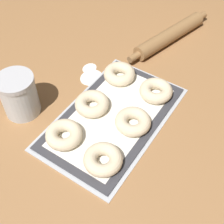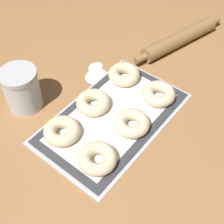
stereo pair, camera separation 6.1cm
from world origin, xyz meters
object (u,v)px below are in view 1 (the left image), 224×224
bagel_back_right (119,74)px  flour_canister (19,95)px  bagel_front_right (156,91)px  baking_tray (112,117)px  bagel_front_center (133,122)px  bagel_front_left (103,159)px  bagel_back_center (92,104)px  rolling_pin (170,35)px  bagel_back_left (64,135)px

bagel_back_right → flour_canister: (-0.31, 0.19, 0.04)m
bagel_front_right → flour_canister: 0.46m
baking_tray → bagel_back_right: size_ratio=4.42×
baking_tray → bagel_front_center: 0.08m
bagel_front_left → bagel_front_center: same height
bagel_front_right → bagel_front_left: bearing=-179.4°
bagel_back_center → rolling_pin: 0.49m
flour_canister → rolling_pin: bearing=-21.3°
bagel_back_left → bagel_back_right: 0.33m
bagel_front_center → bagel_front_left: bearing=179.8°
bagel_front_right → bagel_back_left: bearing=155.5°
flour_canister → rolling_pin: flour_canister is taller
bagel_back_right → bagel_front_right: bearing=-91.2°
bagel_back_right → flour_canister: 0.36m
bagel_front_center → bagel_front_right: (0.16, 0.00, 0.00)m
bagel_back_left → bagel_front_left: bearing=-92.6°
bagel_back_center → baking_tray: bearing=-84.8°
bagel_back_right → rolling_pin: size_ratio=0.25×
bagel_back_left → bagel_back_center: 0.15m
baking_tray → bagel_front_right: 0.18m
flour_canister → bagel_front_right: bearing=-48.9°
bagel_front_left → bagel_back_right: 0.37m
bagel_front_left → bagel_front_right: 0.33m
bagel_front_right → rolling_pin: bearing=18.2°
bagel_back_left → bagel_back_right: (0.33, 0.01, 0.00)m
bagel_front_center → flour_canister: size_ratio=0.79×
bagel_front_center → rolling_pin: (0.48, 0.11, -0.00)m
bagel_front_right → bagel_back_right: size_ratio=1.00×
bagel_back_center → rolling_pin: bearing=-5.3°
rolling_pin → flour_canister: bearing=158.7°
bagel_back_left → flour_canister: flour_canister is taller
baking_tray → bagel_back_center: bearing=95.2°
baking_tray → bagel_back_left: bearing=155.3°
bagel_back_left → bagel_back_center: size_ratio=1.00×
bagel_back_left → rolling_pin: 0.64m
bagel_back_center → rolling_pin: rolling_pin is taller
bagel_front_center → baking_tray: bearing=92.2°
baking_tray → bagel_back_left: (-0.16, 0.07, 0.03)m
baking_tray → bagel_front_center: (0.00, -0.08, 0.03)m
bagel_back_left → bagel_back_right: bearing=0.9°
rolling_pin → bagel_front_right: bearing=-161.8°
rolling_pin → bagel_back_right: bearing=171.3°
flour_canister → rolling_pin: (0.62, -0.24, -0.04)m
flour_canister → bagel_front_center: bearing=-68.2°
bagel_front_left → rolling_pin: 0.66m
bagel_back_left → rolling_pin: rolling_pin is taller
bagel_front_right → bagel_back_left: same height
bagel_back_left → bagel_back_center: (0.15, 0.00, 0.00)m
bagel_front_left → rolling_pin: (0.65, 0.11, -0.00)m
baking_tray → bagel_back_left: 0.18m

